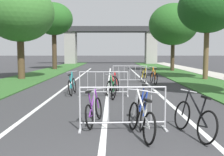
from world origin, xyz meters
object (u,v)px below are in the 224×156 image
(tree_right_maple_mid, at_px, (172,25))
(bicycle_red_4, at_px, (113,85))
(tree_left_oak_mid, at_px, (18,13))
(tree_left_oak_near, at_px, (52,19))
(crowd_barrier_nearest, at_px, (122,109))
(crowd_barrier_second, at_px, (102,84))
(tree_right_pine_near, at_px, (206,8))
(crowd_barrier_third, at_px, (128,74))
(bicycle_purple_8, at_px, (93,110))
(bicycle_green_0, at_px, (110,89))
(bicycle_white_3, at_px, (140,120))
(bicycle_orange_5, at_px, (153,77))
(bicycle_teal_6, at_px, (71,86))
(bicycle_black_1, at_px, (192,119))
(bicycle_yellow_2, at_px, (142,76))
(bicycle_blue_7, at_px, (140,109))

(tree_right_maple_mid, distance_m, bicycle_red_4, 16.10)
(tree_left_oak_mid, distance_m, tree_left_oak_near, 10.56)
(crowd_barrier_nearest, distance_m, crowd_barrier_second, 4.95)
(tree_right_pine_near, relative_size, crowd_barrier_third, 3.06)
(tree_left_oak_mid, distance_m, bicycle_purple_8, 13.41)
(bicycle_red_4, bearing_deg, crowd_barrier_nearest, -75.47)
(bicycle_green_0, height_order, bicycle_white_3, bicycle_white_3)
(bicycle_green_0, relative_size, bicycle_purple_8, 1.03)
(bicycle_red_4, xyz_separation_m, bicycle_purple_8, (-0.59, -4.96, -0.03))
(crowd_barrier_third, distance_m, bicycle_white_3, 10.32)
(bicycle_white_3, distance_m, bicycle_red_4, 6.02)
(tree_left_oak_mid, height_order, tree_right_pine_near, tree_left_oak_mid)
(crowd_barrier_second, bearing_deg, tree_right_maple_mid, 67.09)
(tree_right_pine_near, relative_size, tree_right_maple_mid, 0.98)
(bicycle_orange_5, bearing_deg, bicycle_white_3, -104.44)
(tree_right_maple_mid, xyz_separation_m, bicycle_orange_5, (-3.50, -10.52, -4.20))
(bicycle_teal_6, bearing_deg, tree_left_oak_mid, 126.29)
(tree_right_maple_mid, distance_m, bicycle_green_0, 17.05)
(bicycle_teal_6, bearing_deg, bicycle_green_0, -24.40)
(bicycle_red_4, bearing_deg, bicycle_teal_6, -162.97)
(bicycle_white_3, height_order, bicycle_red_4, bicycle_red_4)
(tree_left_oak_near, xyz_separation_m, bicycle_white_3, (6.87, -22.94, -4.99))
(tree_right_pine_near, bearing_deg, bicycle_red_4, -135.36)
(bicycle_teal_6, bearing_deg, bicycle_white_3, -65.91)
(bicycle_purple_8, bearing_deg, bicycle_black_1, -14.58)
(tree_left_oak_near, xyz_separation_m, tree_right_pine_near, (12.58, -10.79, -0.58))
(tree_right_maple_mid, relative_size, bicycle_yellow_2, 4.07)
(bicycle_green_0, bearing_deg, crowd_barrier_third, 65.20)
(tree_left_oak_mid, height_order, tree_right_maple_mid, tree_right_maple_mid)
(bicycle_orange_5, distance_m, bicycle_purple_8, 9.32)
(tree_left_oak_near, bearing_deg, crowd_barrier_second, -71.46)
(crowd_barrier_second, distance_m, bicycle_blue_7, 4.57)
(crowd_barrier_third, bearing_deg, bicycle_black_1, -85.96)
(bicycle_orange_5, bearing_deg, bicycle_purple_8, -112.31)
(tree_right_maple_mid, height_order, bicycle_white_3, tree_right_maple_mid)
(bicycle_yellow_2, distance_m, bicycle_red_4, 5.04)
(tree_left_oak_mid, distance_m, bicycle_black_1, 15.34)
(tree_right_pine_near, xyz_separation_m, bicycle_red_4, (-6.22, -6.15, -4.39))
(bicycle_yellow_2, bearing_deg, bicycle_black_1, 82.90)
(bicycle_red_4, bearing_deg, bicycle_green_0, -86.07)
(bicycle_yellow_2, height_order, bicycle_blue_7, bicycle_blue_7)
(tree_left_oak_mid, relative_size, bicycle_blue_7, 3.72)
(bicycle_green_0, xyz_separation_m, bicycle_white_3, (0.67, -5.02, 0.01))
(tree_right_pine_near, height_order, bicycle_teal_6, tree_right_pine_near)
(tree_right_maple_mid, height_order, bicycle_green_0, tree_right_maple_mid)
(bicycle_purple_8, bearing_deg, bicycle_blue_7, 6.03)
(tree_right_maple_mid, distance_m, crowd_barrier_third, 11.93)
(tree_left_oak_near, distance_m, tree_right_pine_near, 16.58)
(tree_left_oak_mid, xyz_separation_m, bicycle_teal_6, (4.48, -6.53, -4.14))
(tree_left_oak_mid, bearing_deg, tree_right_maple_mid, 33.19)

